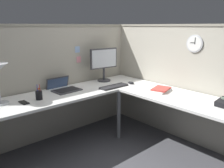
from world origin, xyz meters
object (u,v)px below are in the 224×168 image
monitor (104,62)px  laptop (63,88)px  keyboard (114,86)px  computer_mouse (131,83)px  cell_phone (24,102)px  book_stack (160,90)px  wall_clock (195,44)px  pen_cup (39,95)px

monitor → laptop: size_ratio=1.26×
keyboard → computer_mouse: (0.31, -0.03, 0.01)m
keyboard → cell_phone: keyboard is taller
computer_mouse → laptop: bearing=156.4°
cell_phone → book_stack: bearing=-29.9°
book_stack → wall_clock: 0.72m
monitor → keyboard: (-0.13, -0.38, -0.28)m
laptop → keyboard: bearing=-32.0°
computer_mouse → keyboard: bearing=175.2°
monitor → computer_mouse: (0.18, -0.40, -0.28)m
monitor → wall_clock: wall_clock is taller
pen_cup → cell_phone: 0.19m
keyboard → cell_phone: size_ratio=2.99×
keyboard → computer_mouse: size_ratio=4.13×
laptop → pen_cup: pen_cup is taller
laptop → computer_mouse: 0.98m
laptop → computer_mouse: bearing=-23.6°
keyboard → cell_phone: (-1.19, 0.17, -0.01)m
keyboard → wall_clock: size_ratio=1.95×
monitor → cell_phone: monitor is taller
computer_mouse → pen_cup: 1.34m
laptop → computer_mouse: size_ratio=3.83×
pen_cup → book_stack: (1.33, -0.72, -0.03)m
computer_mouse → monitor: bearing=113.8°
book_stack → wall_clock: bearing=-35.2°
book_stack → wall_clock: wall_clock is taller
monitor → laptop: bearing=-179.2°
cell_phone → wall_clock: 2.17m
monitor → computer_mouse: bearing=-66.2°
keyboard → book_stack: bearing=-60.4°
laptop → cell_phone: 0.63m
computer_mouse → wall_clock: size_ratio=0.47×
computer_mouse → cell_phone: bearing=172.5°
cell_phone → book_stack: 1.67m
monitor → keyboard: 0.49m
computer_mouse → book_stack: size_ratio=0.32×
monitor → book_stack: 0.98m
computer_mouse → cell_phone: computer_mouse is taller
laptop → wall_clock: wall_clock is taller
laptop → book_stack: (0.91, -0.92, -0.00)m
wall_clock → cell_phone: bearing=152.6°
keyboard → book_stack: size_ratio=1.34×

